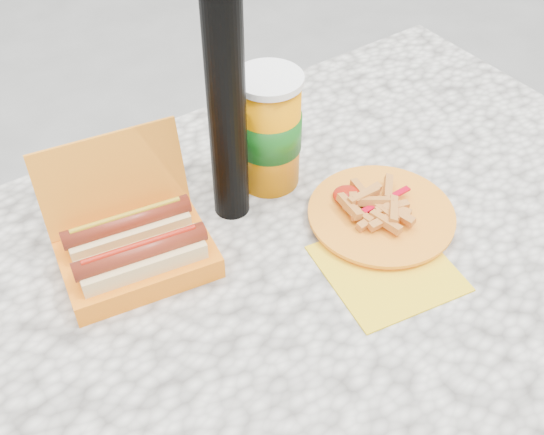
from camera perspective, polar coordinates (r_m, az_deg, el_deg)
picnic_table at (r=0.97m, az=2.06°, el=-9.19°), size 1.20×0.80×0.75m
hotdog_box at (r=0.89m, az=-11.39°, el=-2.43°), size 0.22×0.19×0.16m
fries_plate at (r=0.96m, az=9.04°, el=0.03°), size 0.25×0.27×0.04m
soda_cup at (r=0.97m, az=-0.27°, el=7.28°), size 0.10×0.10×0.18m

